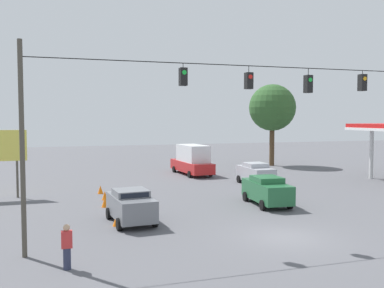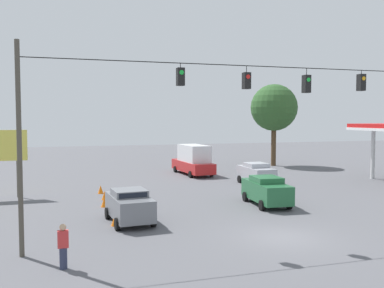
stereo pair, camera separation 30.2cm
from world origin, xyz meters
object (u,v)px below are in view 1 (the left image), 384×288
at_px(traffic_cone_fifth, 100,190).
at_px(pedestrian, 67,247).
at_px(sedan_silver_oncoming_far, 255,173).
at_px(traffic_cone_second, 113,209).
at_px(sedan_grey_parked_shoulder, 131,205).
at_px(sedan_green_crossing_near, 267,190).
at_px(traffic_cone_fourth, 105,196).
at_px(box_truck_red_oncoming_deep, 192,160).
at_px(traffic_cone_third, 105,202).
at_px(traffic_cone_nearest, 117,220).
at_px(tree_horizon_left, 272,108).
at_px(overhead_signal_span, 280,120).

relative_size(traffic_cone_fifth, pedestrian, 0.36).
distance_m(sedan_silver_oncoming_far, traffic_cone_second, 15.14).
height_order(sedan_silver_oncoming_far, traffic_cone_fifth, sedan_silver_oncoming_far).
xyz_separation_m(sedan_grey_parked_shoulder, sedan_green_crossing_near, (-9.21, -2.02, 0.02)).
distance_m(traffic_cone_second, traffic_cone_fourth, 4.63).
bearing_deg(box_truck_red_oncoming_deep, traffic_cone_third, 52.52).
relative_size(traffic_cone_nearest, tree_horizon_left, 0.06).
distance_m(traffic_cone_fifth, tree_horizon_left, 25.72).
bearing_deg(sedan_green_crossing_near, tree_horizon_left, -119.25).
relative_size(overhead_signal_span, traffic_cone_nearest, 38.10).
relative_size(traffic_cone_fourth, tree_horizon_left, 0.06).
relative_size(sedan_green_crossing_near, pedestrian, 2.75).
distance_m(box_truck_red_oncoming_deep, sedan_silver_oncoming_far, 8.31).
xyz_separation_m(overhead_signal_span, traffic_cone_nearest, (7.32, -3.88, -5.22)).
height_order(traffic_cone_fourth, tree_horizon_left, tree_horizon_left).
distance_m(sedan_grey_parked_shoulder, pedestrian, 7.20).
bearing_deg(sedan_silver_oncoming_far, traffic_cone_fourth, 13.30).
bearing_deg(pedestrian, box_truck_red_oncoming_deep, -117.84).
xyz_separation_m(traffic_cone_second, traffic_cone_fourth, (-0.07, -4.62, 0.00)).
xyz_separation_m(traffic_cone_nearest, traffic_cone_second, (-0.14, -2.74, 0.00)).
distance_m(overhead_signal_span, tree_horizon_left, 30.28).
xyz_separation_m(traffic_cone_fifth, pedestrian, (2.83, 15.84, 0.55)).
bearing_deg(sedan_grey_parked_shoulder, sedan_silver_oncoming_far, -140.99).
bearing_deg(traffic_cone_third, pedestrian, 76.54).
bearing_deg(tree_horizon_left, sedan_grey_parked_shoulder, 47.39).
relative_size(sedan_silver_oncoming_far, traffic_cone_fourth, 6.83).
height_order(sedan_green_crossing_near, traffic_cone_nearest, sedan_green_crossing_near).
xyz_separation_m(sedan_silver_oncoming_far, traffic_cone_fourth, (12.95, 3.06, -0.66)).
relative_size(sedan_grey_parked_shoulder, tree_horizon_left, 0.44).
bearing_deg(box_truck_red_oncoming_deep, traffic_cone_second, 57.27).
bearing_deg(traffic_cone_third, sedan_silver_oncoming_far, -157.56).
relative_size(traffic_cone_second, traffic_cone_third, 1.00).
bearing_deg(sedan_silver_oncoming_far, tree_horizon_left, -123.71).
relative_size(overhead_signal_span, pedestrian, 13.61).
bearing_deg(traffic_cone_second, traffic_cone_third, -84.91).
xyz_separation_m(traffic_cone_fourth, pedestrian, (2.87, 13.24, 0.55)).
height_order(sedan_grey_parked_shoulder, sedan_silver_oncoming_far, sedan_silver_oncoming_far).
distance_m(sedan_silver_oncoming_far, traffic_cone_third, 14.32).
xyz_separation_m(box_truck_red_oncoming_deep, pedestrian, (12.66, 23.97, -0.60)).
bearing_deg(traffic_cone_third, traffic_cone_nearest, 90.62).
bearing_deg(sedan_silver_oncoming_far, traffic_cone_fifth, 2.06).
distance_m(sedan_grey_parked_shoulder, traffic_cone_fifth, 9.57).
distance_m(overhead_signal_span, traffic_cone_nearest, 9.79).
distance_m(pedestrian, tree_horizon_left, 37.99).
xyz_separation_m(sedan_grey_parked_shoulder, pedestrian, (3.48, 6.31, -0.09)).
distance_m(traffic_cone_fifth, pedestrian, 16.10).
height_order(traffic_cone_nearest, tree_horizon_left, tree_horizon_left).
bearing_deg(sedan_grey_parked_shoulder, traffic_cone_nearest, 27.59).
distance_m(overhead_signal_span, traffic_cone_fifth, 16.43).
distance_m(traffic_cone_nearest, tree_horizon_left, 32.03).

